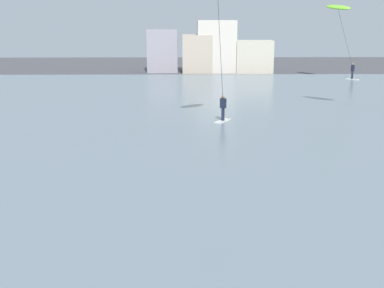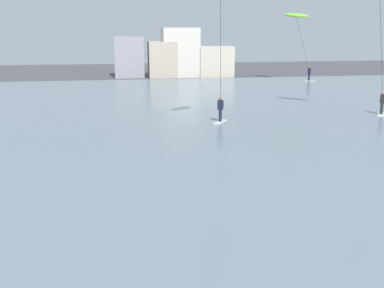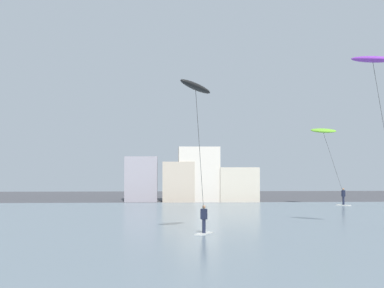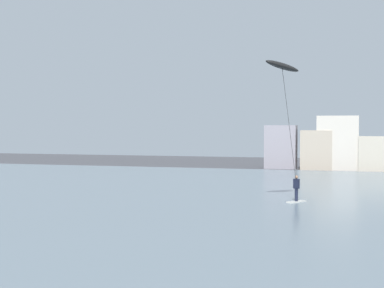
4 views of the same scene
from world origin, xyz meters
TOP-DOWN VIEW (x-y plane):
  - water_bay at (0.00, 29.93)m, footprint 84.00×52.00m
  - far_shore_buildings at (1.40, 58.97)m, footprint 14.22×3.90m
  - kitesurfer_black at (0.30, 28.25)m, footprint 2.29×4.24m

SIDE VIEW (x-z plane):
  - water_bay at x=0.00m, z-range 0.00..0.10m
  - far_shore_buildings at x=1.40m, z-range -0.44..5.40m
  - kitesurfer_black at x=0.30m, z-range 2.83..11.48m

